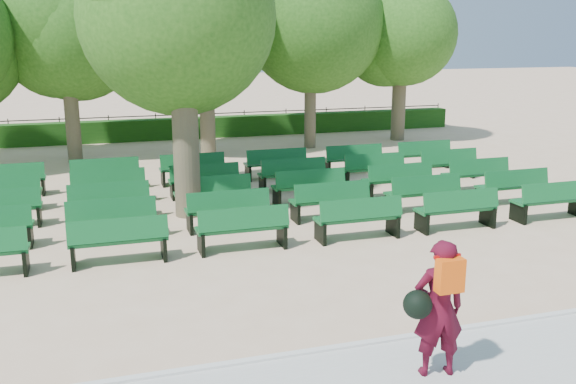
# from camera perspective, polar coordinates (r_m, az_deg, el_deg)

# --- Properties ---
(ground) EXTENTS (120.00, 120.00, 0.00)m
(ground) POSITION_cam_1_polar(r_m,az_deg,el_deg) (15.35, -2.17, -3.21)
(ground) COLOR #D2AC8B
(paving) EXTENTS (30.00, 2.20, 0.06)m
(paving) POSITION_cam_1_polar(r_m,az_deg,el_deg) (8.97, 10.87, -16.41)
(paving) COLOR beige
(paving) RESTS_ON ground
(curb) EXTENTS (30.00, 0.12, 0.10)m
(curb) POSITION_cam_1_polar(r_m,az_deg,el_deg) (9.85, 7.66, -13.19)
(curb) COLOR silver
(curb) RESTS_ON ground
(hedge) EXTENTS (26.00, 0.70, 0.90)m
(hedge) POSITION_cam_1_polar(r_m,az_deg,el_deg) (28.71, -9.56, 5.60)
(hedge) COLOR #1C4A13
(hedge) RESTS_ON ground
(fence) EXTENTS (26.00, 0.10, 1.02)m
(fence) POSITION_cam_1_polar(r_m,az_deg,el_deg) (29.17, -9.64, 4.83)
(fence) COLOR black
(fence) RESTS_ON ground
(tree_line) EXTENTS (21.80, 6.80, 7.04)m
(tree_line) POSITION_cam_1_polar(r_m,az_deg,el_deg) (24.87, -8.23, 3.33)
(tree_line) COLOR #2F651B
(tree_line) RESTS_ON ground
(bench_array) EXTENTS (1.96, 0.63, 1.23)m
(bench_array) POSITION_cam_1_polar(r_m,az_deg,el_deg) (17.15, -2.33, -1.01)
(bench_array) COLOR #105B28
(bench_array) RESTS_ON ground
(tree_among) EXTENTS (5.00, 5.00, 7.27)m
(tree_among) POSITION_cam_1_polar(r_m,az_deg,el_deg) (15.97, -9.51, 15.39)
(tree_among) COLOR brown
(tree_among) RESTS_ON ground
(person) EXTENTS (0.92, 0.58, 1.89)m
(person) POSITION_cam_1_polar(r_m,az_deg,el_deg) (8.76, 13.15, -9.90)
(person) COLOR #470A1B
(person) RESTS_ON ground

